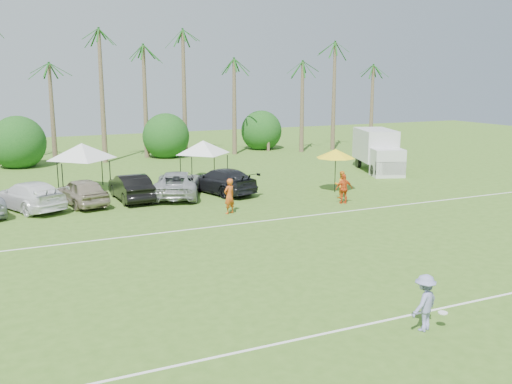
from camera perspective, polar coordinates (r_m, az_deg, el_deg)
name	(u,v)px	position (r m, az deg, el deg)	size (l,w,h in m)	color
ground	(361,368)	(14.78, 10.46, -16.94)	(120.00, 120.00, 0.00)	#41681F
field_lines	(235,269)	(21.23, -2.14, -7.72)	(80.00, 12.10, 0.01)	white
palm_tree_4	(39,70)	(48.65, -20.86, 11.35)	(2.40, 2.40, 8.90)	brown
palm_tree_5	(91,59)	(49.14, -16.17, 12.66)	(2.40, 2.40, 9.90)	brown
palm_tree_6	(140,49)	(49.95, -11.56, 13.84)	(2.40, 2.40, 10.90)	brown
palm_tree_7	(185,40)	(51.08, -7.08, 14.88)	(2.40, 2.40, 11.90)	brown
palm_tree_8	(239,71)	(52.74, -1.72, 12.04)	(2.40, 2.40, 8.90)	brown
palm_tree_9	(288,61)	(54.91, 3.21, 12.92)	(2.40, 2.40, 9.90)	brown
palm_tree_10	(333,53)	(57.44, 7.76, 13.63)	(2.40, 2.40, 10.90)	brown
palm_tree_11	(368,45)	(59.71, 11.12, 14.25)	(2.40, 2.40, 11.90)	brown
bush_tree_1	(17,142)	(49.81, -22.77, 4.63)	(4.00, 4.00, 4.00)	brown
bush_tree_2	(163,136)	(51.63, -9.32, 5.59)	(4.00, 4.00, 4.00)	brown
bush_tree_3	(264,131)	(55.13, 0.79, 6.11)	(4.00, 4.00, 4.00)	brown
sideline_player_a	(229,196)	(29.40, -2.69, -0.42)	(0.67, 0.44, 1.84)	#CD5116
sideline_player_b	(341,185)	(33.55, 8.51, 0.75)	(0.78, 0.60, 1.60)	orange
sideline_player_c	(344,189)	(32.08, 8.80, 0.32)	(0.99, 0.41, 1.68)	#DC4F18
box_truck	(378,149)	(43.44, 12.11, 4.18)	(4.05, 6.37, 3.07)	silver
canopy_tent_left	(81,143)	(36.61, -17.05, 4.68)	(4.26, 4.26, 3.45)	black
canopy_tent_right	(203,141)	(38.92, -5.32, 5.14)	(3.91, 3.91, 3.16)	black
market_umbrella	(336,154)	(34.98, 7.97, 3.83)	(2.39, 2.39, 2.66)	black
frisbee_player	(425,303)	(16.81, 16.50, -10.57)	(1.25, 0.93, 1.62)	#8385BA
parked_car_3	(29,196)	(32.61, -21.75, -0.34)	(2.12, 5.22, 1.51)	white
parked_car_4	(82,192)	(32.78, -17.00, 0.04)	(1.79, 4.45, 1.51)	gray
parked_car_5	(131,187)	(33.37, -12.40, 0.47)	(1.60, 4.60, 1.51)	black
parked_car_6	(177,184)	(33.94, -7.88, 0.82)	(2.51, 5.45, 1.51)	#9D9EA1
parked_car_7	(221,181)	(34.66, -3.49, 1.13)	(2.12, 5.22, 1.51)	black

